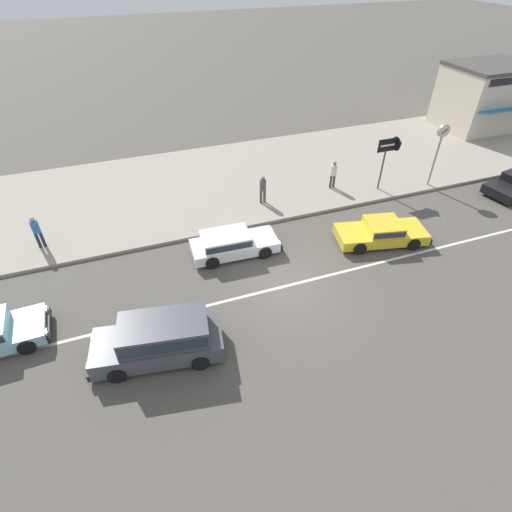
{
  "coord_description": "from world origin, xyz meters",
  "views": [
    {
      "loc": [
        -5.33,
        -11.04,
        11.3
      ],
      "look_at": [
        -0.88,
        1.36,
        0.8
      ],
      "focal_mm": 28.0,
      "sensor_mm": 36.0,
      "label": 1
    }
  ],
  "objects": [
    {
      "name": "ground_plane",
      "position": [
        0.0,
        0.0,
        0.0
      ],
      "size": [
        160.0,
        160.0,
        0.0
      ],
      "primitive_type": "plane",
      "color": "#544F47"
    },
    {
      "name": "lane_centre_stripe",
      "position": [
        0.0,
        0.0,
        0.0
      ],
      "size": [
        50.4,
        0.14,
        0.01
      ],
      "primitive_type": "cube",
      "color": "silver",
      "rests_on": "ground"
    },
    {
      "name": "kerb_strip",
      "position": [
        0.0,
        9.55,
        0.07
      ],
      "size": [
        68.0,
        10.0,
        0.15
      ],
      "primitive_type": "cube",
      "color": "#9E9384",
      "rests_on": "ground"
    },
    {
      "name": "sedan_yellow_1",
      "position": [
        5.41,
        1.41,
        0.53
      ],
      "size": [
        4.52,
        2.56,
        1.06
      ],
      "color": "yellow",
      "rests_on": "ground"
    },
    {
      "name": "minivan_dark_grey_4",
      "position": [
        -5.4,
        -1.75,
        0.84
      ],
      "size": [
        4.64,
        2.37,
        1.56
      ],
      "color": "#47494F",
      "rests_on": "ground"
    },
    {
      "name": "hatchback_white_5",
      "position": [
        -1.51,
        2.88,
        0.59
      ],
      "size": [
        4.05,
        1.84,
        1.1
      ],
      "color": "white",
      "rests_on": "ground"
    },
    {
      "name": "street_clock",
      "position": [
        11.0,
        5.06,
        2.82
      ],
      "size": [
        0.69,
        0.22,
        3.54
      ],
      "color": "#9E9EA3",
      "rests_on": "kerb_strip"
    },
    {
      "name": "arrow_signboard",
      "position": [
        8.55,
        5.57,
        2.64
      ],
      "size": [
        1.46,
        0.76,
        2.99
      ],
      "color": "#4C4C51",
      "rests_on": "kerb_strip"
    },
    {
      "name": "pedestrian_near_clock",
      "position": [
        5.59,
        6.61,
        1.07
      ],
      "size": [
        0.34,
        0.34,
        1.59
      ],
      "color": "#4C4238",
      "rests_on": "kerb_strip"
    },
    {
      "name": "pedestrian_mid_kerb",
      "position": [
        1.3,
        6.4,
        1.04
      ],
      "size": [
        0.34,
        0.34,
        1.54
      ],
      "color": "#4C4238",
      "rests_on": "kerb_strip"
    },
    {
      "name": "pedestrian_by_shop",
      "position": [
        -9.65,
        6.12,
        1.09
      ],
      "size": [
        0.34,
        0.34,
        1.62
      ],
      "color": "#232838",
      "rests_on": "kerb_strip"
    },
    {
      "name": "shopfront_corner_warung",
      "position": [
        20.4,
        11.52,
        2.34
      ],
      "size": [
        5.67,
        5.17,
        4.37
      ],
      "color": "beige",
      "rests_on": "kerb_strip"
    }
  ]
}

